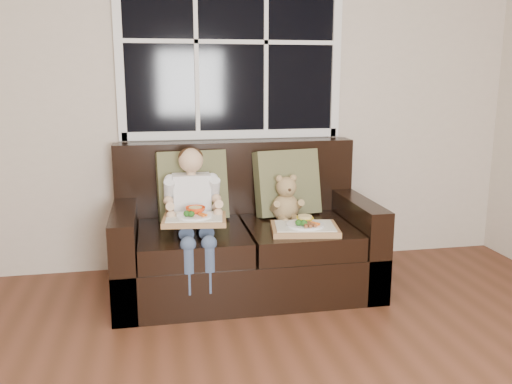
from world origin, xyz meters
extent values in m
cube|color=beige|center=(0.00, 2.50, 1.35)|extent=(4.50, 0.02, 2.70)
cube|color=black|center=(0.09, 2.48, 1.65)|extent=(1.50, 0.02, 1.25)
cube|color=white|center=(0.09, 2.47, 0.99)|extent=(1.58, 0.04, 0.06)
cube|color=white|center=(-0.69, 2.47, 1.65)|extent=(0.06, 0.04, 1.37)
cube|color=white|center=(0.87, 2.47, 1.65)|extent=(0.06, 0.04, 1.37)
cube|color=white|center=(0.09, 2.47, 1.65)|extent=(1.50, 0.03, 0.03)
cube|color=black|center=(0.09, 1.95, 0.15)|extent=(1.70, 0.90, 0.30)
cube|color=black|center=(-0.69, 1.95, 0.30)|extent=(0.15, 0.90, 0.60)
cube|color=black|center=(0.86, 1.95, 0.30)|extent=(0.15, 0.90, 0.60)
cube|color=black|center=(0.09, 2.33, 0.63)|extent=(1.70, 0.18, 0.66)
cube|color=black|center=(-0.26, 1.87, 0.38)|extent=(0.68, 0.72, 0.15)
cube|color=black|center=(0.44, 1.87, 0.38)|extent=(0.68, 0.72, 0.15)
cube|color=#60623C|center=(-0.23, 2.17, 0.68)|extent=(0.48, 0.25, 0.48)
cube|color=#60623C|center=(0.43, 2.17, 0.68)|extent=(0.49, 0.29, 0.47)
cube|color=white|center=(-0.25, 2.00, 0.63)|extent=(0.24, 0.15, 0.33)
sphere|color=tan|center=(-0.25, 1.99, 0.89)|extent=(0.16, 0.16, 0.16)
ellipsoid|color=#362111|center=(-0.25, 2.00, 0.91)|extent=(0.16, 0.16, 0.11)
cylinder|color=#374560|center=(-0.31, 1.81, 0.49)|extent=(0.09, 0.30, 0.09)
cylinder|color=#374560|center=(-0.19, 1.81, 0.49)|extent=(0.09, 0.30, 0.09)
cylinder|color=#374560|center=(-0.31, 1.54, 0.31)|extent=(0.08, 0.08, 0.28)
cylinder|color=#374560|center=(-0.19, 1.54, 0.31)|extent=(0.08, 0.08, 0.28)
cylinder|color=tan|center=(-0.40, 1.89, 0.66)|extent=(0.06, 0.29, 0.23)
cylinder|color=tan|center=(-0.11, 1.89, 0.66)|extent=(0.06, 0.29, 0.23)
ellipsoid|color=tan|center=(0.39, 2.02, 0.53)|extent=(0.19, 0.17, 0.20)
sphere|color=tan|center=(0.39, 2.01, 0.68)|extent=(0.14, 0.14, 0.14)
sphere|color=tan|center=(0.34, 2.02, 0.74)|extent=(0.05, 0.05, 0.05)
sphere|color=tan|center=(0.43, 2.02, 0.74)|extent=(0.05, 0.05, 0.05)
sphere|color=tan|center=(0.39, 1.96, 0.67)|extent=(0.05, 0.05, 0.05)
sphere|color=#302015|center=(0.39, 1.94, 0.68)|extent=(0.02, 0.02, 0.02)
cylinder|color=tan|center=(0.34, 1.92, 0.47)|extent=(0.06, 0.11, 0.05)
cylinder|color=tan|center=(0.43, 1.92, 0.47)|extent=(0.06, 0.11, 0.05)
cube|color=#A56A4A|center=(-0.26, 1.73, 0.56)|extent=(0.41, 0.33, 0.03)
cube|color=beige|center=(-0.26, 1.73, 0.58)|extent=(0.36, 0.28, 0.01)
cylinder|color=white|center=(-0.26, 1.72, 0.59)|extent=(0.22, 0.22, 0.01)
imported|color=#ED4213|center=(-0.25, 1.76, 0.61)|extent=(0.13, 0.13, 0.04)
cylinder|color=#F6D286|center=(-0.25, 1.76, 0.62)|extent=(0.08, 0.08, 0.02)
ellipsoid|color=#2F5F1E|center=(-0.31, 1.69, 0.61)|extent=(0.04, 0.04, 0.04)
ellipsoid|color=#2F5F1E|center=(-0.28, 1.67, 0.61)|extent=(0.04, 0.04, 0.04)
cylinder|color=orange|center=(-0.22, 1.68, 0.60)|extent=(0.04, 0.06, 0.01)
cube|color=#A56A4A|center=(0.44, 1.72, 0.47)|extent=(0.46, 0.38, 0.03)
cube|color=beige|center=(0.44, 1.72, 0.49)|extent=(0.41, 0.32, 0.01)
cylinder|color=white|center=(0.44, 1.71, 0.50)|extent=(0.24, 0.24, 0.01)
imported|color=yellow|center=(0.45, 1.76, 0.52)|extent=(0.13, 0.13, 0.03)
cylinder|color=#F6D286|center=(0.45, 1.76, 0.53)|extent=(0.09, 0.09, 0.02)
ellipsoid|color=#2F5F1E|center=(0.38, 1.67, 0.53)|extent=(0.04, 0.04, 0.04)
ellipsoid|color=#2F5F1E|center=(0.41, 1.66, 0.53)|extent=(0.04, 0.04, 0.04)
cylinder|color=orange|center=(0.48, 1.67, 0.51)|extent=(0.05, 0.06, 0.02)
cylinder|color=brown|center=(0.44, 1.65, 0.52)|extent=(0.03, 0.09, 0.02)
camera|label=1|loc=(-0.49, -1.46, 1.43)|focal=38.00mm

